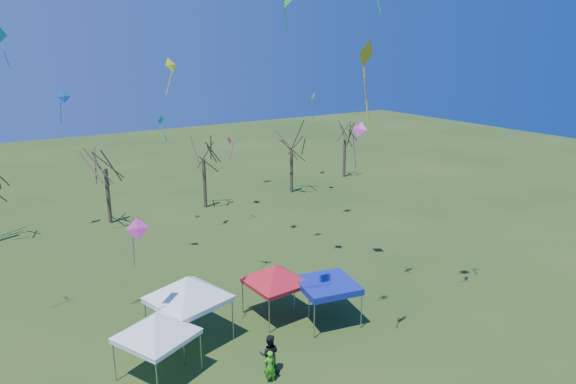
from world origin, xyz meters
name	(u,v)px	position (x,y,z in m)	size (l,w,h in m)	color
ground	(296,358)	(0.00, 0.00, 0.00)	(140.00, 140.00, 0.00)	#254516
tree_2	(103,148)	(-2.37, 24.38, 6.29)	(3.71, 3.71, 8.18)	#3D2D21
tree_3	(203,141)	(6.03, 24.04, 6.08)	(3.59, 3.59, 7.91)	#3D2D21
tree_4	(292,132)	(15.36, 24.00, 6.06)	(3.58, 3.58, 7.89)	#3D2D21
tree_5	(345,126)	(23.72, 26.07, 5.73)	(3.39, 3.39, 7.46)	#3D2D21
tent_white_west	(155,319)	(-5.84, 2.20, 2.84)	(3.74, 3.74, 3.52)	gray
tent_white_mid	(187,281)	(-3.58, 4.11, 3.24)	(4.40, 4.40, 4.02)	gray
tent_red	(275,268)	(1.28, 3.92, 2.79)	(3.91, 3.91, 3.46)	gray
tent_blue	(327,285)	(3.29, 1.98, 2.07)	(3.37, 3.37, 2.25)	gray
person_dark	(269,354)	(-1.60, -0.28, 0.94)	(0.92, 0.71, 1.88)	black
person_green	(270,366)	(-1.92, -0.83, 0.76)	(0.56, 0.36, 1.52)	green
kite_13	(64,97)	(-5.35, 21.41, 10.72)	(0.92, 0.67, 2.35)	blue
kite_11	(171,65)	(1.18, 17.52, 12.88)	(1.27, 1.09, 2.54)	#FFFD1A
kite_18	(287,2)	(4.38, 7.60, 16.48)	(0.44, 0.76, 1.95)	green
kite_17	(359,130)	(9.00, 6.58, 9.18)	(0.88, 1.12, 3.05)	#DC30AB
kite_12	(313,97)	(16.30, 21.86, 9.57)	(0.67, 0.90, 2.53)	#17962D
kite_22	(161,122)	(1.26, 20.71, 8.58)	(0.92, 0.86, 2.53)	#0BAE9F
kite_19	(230,141)	(5.97, 18.51, 6.95)	(0.50, 0.70, 1.87)	#D22E62
kite_1	(137,229)	(-6.02, 3.18, 6.67)	(1.06, 0.66, 2.23)	#DF31A1
kite_5	(365,55)	(1.81, -2.01, 13.85)	(1.16, 0.71, 3.63)	gold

